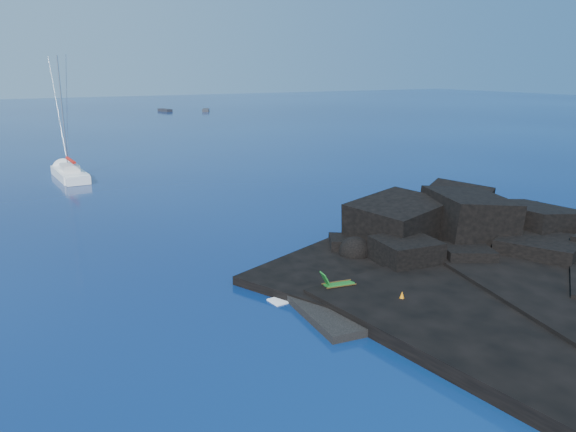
% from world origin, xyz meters
% --- Properties ---
extents(ground, '(400.00, 400.00, 0.00)m').
position_xyz_m(ground, '(0.00, 0.00, 0.00)').
color(ground, '#030E39').
rests_on(ground, ground).
extents(headland, '(24.00, 24.00, 3.60)m').
position_xyz_m(headland, '(13.00, 3.00, 0.00)').
color(headland, black).
rests_on(headland, ground).
extents(beach, '(9.08, 6.86, 0.70)m').
position_xyz_m(beach, '(4.50, 0.50, 0.00)').
color(beach, black).
rests_on(beach, ground).
extents(surf_foam, '(10.00, 8.00, 0.06)m').
position_xyz_m(surf_foam, '(5.00, 5.00, 0.00)').
color(surf_foam, white).
rests_on(surf_foam, ground).
extents(sailboat, '(2.69, 11.29, 11.76)m').
position_xyz_m(sailboat, '(-3.38, 39.36, 0.00)').
color(sailboat, white).
rests_on(sailboat, ground).
extents(deck_chair, '(1.66, 0.92, 1.08)m').
position_xyz_m(deck_chair, '(2.84, 1.75, 0.89)').
color(deck_chair, '#15621C').
rests_on(deck_chair, beach).
extents(towel, '(2.22, 1.40, 0.05)m').
position_xyz_m(towel, '(2.57, 0.01, 0.38)').
color(towel, white).
rests_on(towel, beach).
extents(sunbather, '(1.68, 0.74, 0.22)m').
position_xyz_m(sunbather, '(2.57, 0.01, 0.51)').
color(sunbather, '#DDAC74').
rests_on(sunbather, towel).
extents(marker_cone, '(0.46, 0.46, 0.60)m').
position_xyz_m(marker_cone, '(4.40, -0.91, 0.65)').
color(marker_cone, orange).
rests_on(marker_cone, beach).
extents(distant_boat_a, '(2.42, 5.05, 0.65)m').
position_xyz_m(distant_boat_a, '(31.36, 119.09, 0.00)').
color(distant_boat_a, '#222226').
rests_on(distant_boat_a, ground).
extents(distant_boat_b, '(3.41, 5.16, 0.66)m').
position_xyz_m(distant_boat_b, '(40.25, 114.30, 0.00)').
color(distant_boat_b, '#292A2F').
rests_on(distant_boat_b, ground).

